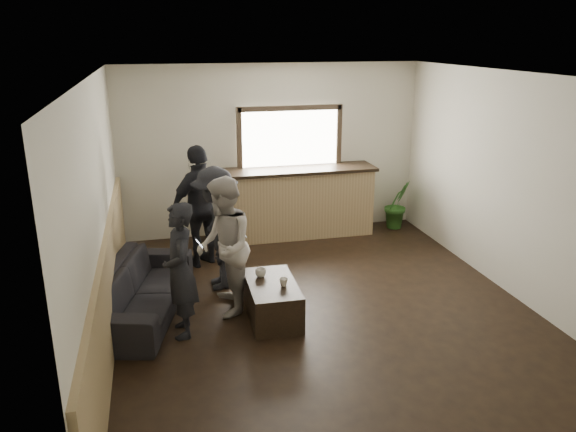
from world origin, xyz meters
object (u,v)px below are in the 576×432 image
object	(u,v)px
person_b	(224,247)
person_c	(216,229)
cup_a	(261,273)
person_a	(180,271)
sofa	(142,290)
coffee_table	(272,300)
potted_plant	(397,204)
cup_b	(284,282)
bar_counter	(293,198)
person_d	(201,206)

from	to	relation	value
person_b	person_c	distance (m)	0.74
cup_a	person_a	xyz separation A→B (m)	(-0.95, -0.34, 0.27)
sofa	person_c	distance (m)	1.23
coffee_table	person_b	world-z (taller)	person_b
sofa	person_a	world-z (taller)	person_a
person_c	potted_plant	bearing A→B (deg)	115.85
person_c	person_a	bearing A→B (deg)	-25.72
cup_b	coffee_table	bearing A→B (deg)	134.86
bar_counter	cup_b	bearing A→B (deg)	-106.21
cup_a	person_b	bearing A→B (deg)	169.16
person_a	person_b	bearing A→B (deg)	126.52
bar_counter	person_a	world-z (taller)	bar_counter
sofa	cup_b	xyz separation A→B (m)	(1.61, -0.59, 0.19)
coffee_table	person_c	distance (m)	1.29
coffee_table	cup_b	size ratio (longest dim) A/B	9.94
coffee_table	person_d	bearing A→B (deg)	108.89
cup_a	person_b	size ratio (longest dim) A/B	0.08
sofa	coffee_table	world-z (taller)	sofa
coffee_table	person_c	bearing A→B (deg)	116.98
bar_counter	sofa	xyz separation A→B (m)	(-2.45, -2.29, -0.33)
cup_a	person_b	xyz separation A→B (m)	(-0.42, 0.08, 0.34)
sofa	coffee_table	bearing A→B (deg)	-92.54
sofa	coffee_table	xyz separation A→B (m)	(1.50, -0.47, -0.09)
person_a	coffee_table	bearing A→B (deg)	95.75
bar_counter	person_b	world-z (taller)	bar_counter
coffee_table	person_c	size ratio (longest dim) A/B	0.62
bar_counter	potted_plant	distance (m)	1.86
person_a	person_d	size ratio (longest dim) A/B	0.87
sofa	person_c	size ratio (longest dim) A/B	1.30
cup_b	potted_plant	xyz separation A→B (m)	(2.69, 2.83, -0.08)
potted_plant	person_b	distance (m)	4.13
sofa	person_a	bearing A→B (deg)	-128.47
bar_counter	person_d	distance (m)	1.84
cup_a	person_d	world-z (taller)	person_d
cup_b	potted_plant	distance (m)	3.90
sofa	person_b	size ratio (longest dim) A/B	1.27
bar_counter	cup_b	distance (m)	3.00
cup_a	cup_b	distance (m)	0.38
cup_a	sofa	bearing A→B (deg)	169.16
potted_plant	person_c	world-z (taller)	person_c
cup_a	person_c	xyz separation A→B (m)	(-0.43, 0.82, 0.32)
potted_plant	cup_b	bearing A→B (deg)	-133.49
person_a	person_c	size ratio (longest dim) A/B	0.94
person_a	person_c	world-z (taller)	person_c
potted_plant	person_d	distance (m)	3.57
cup_a	person_c	distance (m)	0.98
coffee_table	cup_a	world-z (taller)	cup_a
potted_plant	person_b	bearing A→B (deg)	-143.72
coffee_table	person_a	bearing A→B (deg)	-172.74
bar_counter	person_c	xyz separation A→B (m)	(-1.47, -1.74, 0.18)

